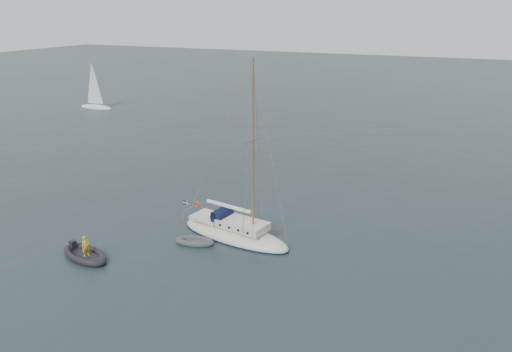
% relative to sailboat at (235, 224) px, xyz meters
% --- Properties ---
extents(ground, '(300.00, 300.00, 0.00)m').
position_rel_sailboat_xyz_m(ground, '(1.77, -1.42, -1.00)').
color(ground, black).
rests_on(ground, ground).
extents(sailboat, '(9.26, 2.77, 13.18)m').
position_rel_sailboat_xyz_m(sailboat, '(0.00, 0.00, 0.00)').
color(sailboat, beige).
rests_on(sailboat, ground).
extents(dinghy, '(2.80, 1.27, 0.40)m').
position_rel_sailboat_xyz_m(dinghy, '(-2.07, -2.07, -0.82)').
color(dinghy, '#4D4D52').
rests_on(dinghy, ground).
extents(rib, '(4.05, 1.84, 1.60)m').
position_rel_sailboat_xyz_m(rib, '(-7.58, -6.77, -0.75)').
color(rib, black).
rests_on(rib, ground).
extents(distant_yacht_a, '(6.22, 3.32, 8.24)m').
position_rel_sailboat_xyz_m(distant_yacht_a, '(-42.27, 33.75, 2.52)').
color(distant_yacht_a, silver).
rests_on(distant_yacht_a, ground).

